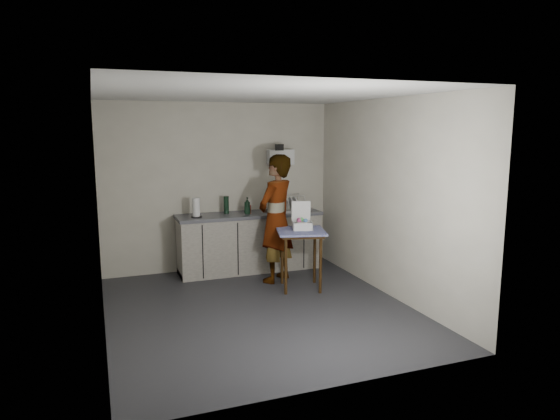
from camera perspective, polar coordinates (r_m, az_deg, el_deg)
name	(u,v)px	position (r m, az deg, el deg)	size (l,w,h in m)	color
ground	(259,309)	(6.28, -2.38, -11.29)	(4.00, 4.00, 0.00)	#2D2D32
wall_back	(219,187)	(7.85, -6.99, 2.62)	(3.60, 0.02, 2.60)	beige
wall_right	(388,198)	(6.71, 12.22, 1.33)	(0.02, 4.00, 2.60)	beige
wall_left	(99,215)	(5.66, -19.96, -0.49)	(0.02, 4.00, 2.60)	beige
ceiling	(258,94)	(5.89, -2.55, 13.07)	(3.60, 4.00, 0.01)	white
kitchen_counter	(250,244)	(7.82, -3.50, -3.84)	(2.24, 0.62, 0.91)	black
wall_shelf	(280,157)	(8.03, 0.05, 6.04)	(0.42, 0.18, 0.37)	white
side_table	(301,238)	(6.87, 2.40, -3.19)	(0.78, 0.78, 0.83)	#3B220D
standing_man	(276,219)	(7.17, -0.45, -0.99)	(0.67, 0.44, 1.85)	#B2A593
soap_bottle	(247,206)	(7.62, -3.76, 0.50)	(0.10, 0.10, 0.26)	black
soda_can	(249,209)	(7.69, -3.59, 0.09)	(0.07, 0.07, 0.13)	red
dark_bottle	(226,205)	(7.69, -6.16, 0.59)	(0.08, 0.08, 0.27)	black
paper_towel	(196,208)	(7.44, -9.56, 0.22)	(0.16, 0.16, 0.29)	black
dish_rack	(292,207)	(7.92, 1.34, 0.33)	(0.37, 0.28, 0.26)	white
bakery_box	(302,223)	(6.92, 2.51, -1.49)	(0.33, 0.34, 0.37)	white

